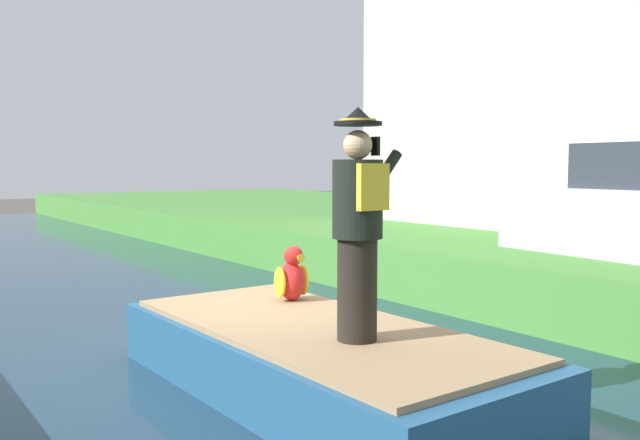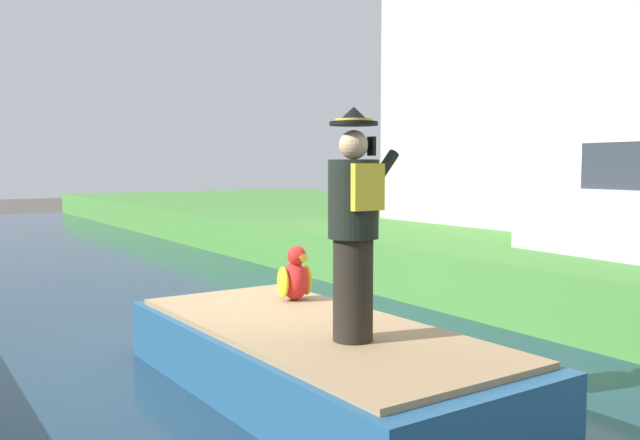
{
  "view_description": "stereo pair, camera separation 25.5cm",
  "coord_description": "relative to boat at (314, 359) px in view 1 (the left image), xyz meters",
  "views": [
    {
      "loc": [
        -3.31,
        -6.21,
        2.1
      ],
      "look_at": [
        0.21,
        -1.21,
        1.61
      ],
      "focal_mm": 37.94,
      "sensor_mm": 36.0,
      "label": 1
    },
    {
      "loc": [
        -3.1,
        -6.35,
        2.1
      ],
      "look_at": [
        0.21,
        -1.21,
        1.61
      ],
      "focal_mm": 37.94,
      "sensor_mm": 36.0,
      "label": 2
    }
  ],
  "objects": [
    {
      "name": "ground_plane",
      "position": [
        0.0,
        1.41,
        -0.4
      ],
      "size": [
        80.0,
        80.0,
        0.0
      ],
      "primitive_type": "plane",
      "color": "#4C4742"
    },
    {
      "name": "canal_water",
      "position": [
        0.0,
        1.41,
        -0.35
      ],
      "size": [
        6.45,
        48.0,
        0.1
      ],
      "primitive_type": "cube",
      "color": "#1E384C",
      "rests_on": "ground"
    },
    {
      "name": "boat",
      "position": [
        0.0,
        0.0,
        0.0
      ],
      "size": [
        1.92,
        4.25,
        0.61
      ],
      "color": "#23517A",
      "rests_on": "canal_water"
    },
    {
      "name": "person_pirate",
      "position": [
        -0.01,
        -0.63,
        1.23
      ],
      "size": [
        0.61,
        0.42,
        1.85
      ],
      "rotation": [
        0.0,
        0.0,
        0.12
      ],
      "color": "black",
      "rests_on": "boat"
    },
    {
      "name": "parrot_plush",
      "position": [
        0.42,
        1.03,
        0.55
      ],
      "size": [
        0.36,
        0.35,
        0.57
      ],
      "color": "red",
      "rests_on": "boat"
    }
  ]
}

